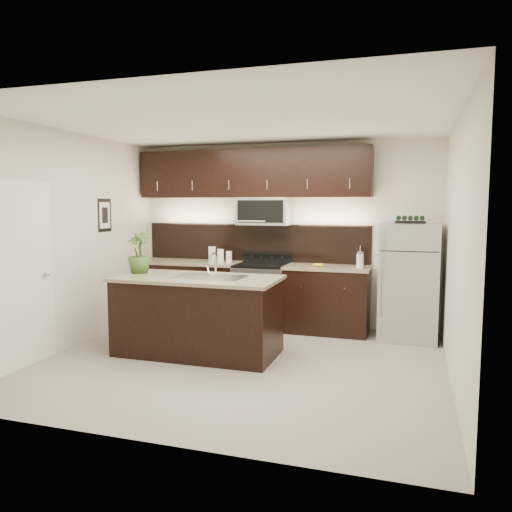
{
  "coord_description": "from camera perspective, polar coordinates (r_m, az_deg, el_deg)",
  "views": [
    {
      "loc": [
        1.83,
        -5.21,
        1.81
      ],
      "look_at": [
        0.02,
        0.55,
        1.17
      ],
      "focal_mm": 35.0,
      "sensor_mm": 36.0,
      "label": 1
    }
  ],
  "objects": [
    {
      "name": "canisters",
      "position": [
        7.44,
        -4.31,
        0.08
      ],
      "size": [
        0.35,
        0.14,
        0.24
      ],
      "rotation": [
        0.0,
        0.0,
        0.16
      ],
      "color": "silver",
      "rests_on": "counter_run"
    },
    {
      "name": "wine_rack",
      "position": [
        6.85,
        17.22,
        3.97
      ],
      "size": [
        0.38,
        0.24,
        0.09
      ],
      "color": "black",
      "rests_on": "refrigerator"
    },
    {
      "name": "room_walls",
      "position": [
        5.53,
        -3.13,
        4.81
      ],
      "size": [
        4.52,
        4.02,
        2.71
      ],
      "color": "beige",
      "rests_on": "ground"
    },
    {
      "name": "island",
      "position": [
        6.09,
        -6.65,
        -6.74
      ],
      "size": [
        1.96,
        0.96,
        0.94
      ],
      "color": "black",
      "rests_on": "ground"
    },
    {
      "name": "ground",
      "position": [
        5.81,
        -1.85,
        -12.14
      ],
      "size": [
        4.5,
        4.5,
        0.0
      ],
      "primitive_type": "plane",
      "color": "gray",
      "rests_on": "ground"
    },
    {
      "name": "sink_faucet",
      "position": [
        5.95,
        -5.35,
        -2.28
      ],
      "size": [
        0.84,
        0.5,
        0.28
      ],
      "color": "silver",
      "rests_on": "island"
    },
    {
      "name": "bananas",
      "position": [
        6.99,
        6.83,
        -0.99
      ],
      "size": [
        0.18,
        0.15,
        0.05
      ],
      "primitive_type": "ellipsoid",
      "rotation": [
        0.0,
        0.0,
        -0.19
      ],
      "color": "yellow",
      "rests_on": "counter_run"
    },
    {
      "name": "upper_fixtures",
      "position": [
        7.41,
        -0.33,
        8.55
      ],
      "size": [
        3.49,
        0.4,
        1.66
      ],
      "color": "black",
      "rests_on": "counter_run"
    },
    {
      "name": "plant",
      "position": [
        6.42,
        -13.21,
        0.38
      ],
      "size": [
        0.29,
        0.29,
        0.52
      ],
      "primitive_type": "imported",
      "rotation": [
        0.0,
        0.0,
        0.01
      ],
      "color": "#335120",
      "rests_on": "island"
    },
    {
      "name": "refrigerator",
      "position": [
        6.92,
        17.01,
        -2.84
      ],
      "size": [
        0.75,
        0.68,
        1.55
      ],
      "primitive_type": "cube",
      "color": "#B2B2B7",
      "rests_on": "ground"
    },
    {
      "name": "french_press",
      "position": [
        6.93,
        11.8,
        -0.43
      ],
      "size": [
        0.1,
        0.1,
        0.29
      ],
      "rotation": [
        0.0,
        0.0,
        0.11
      ],
      "color": "silver",
      "rests_on": "counter_run"
    },
    {
      "name": "counter_run",
      "position": [
        7.39,
        -0.86,
        -4.44
      ],
      "size": [
        3.51,
        0.65,
        0.94
      ],
      "color": "black",
      "rests_on": "ground"
    }
  ]
}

